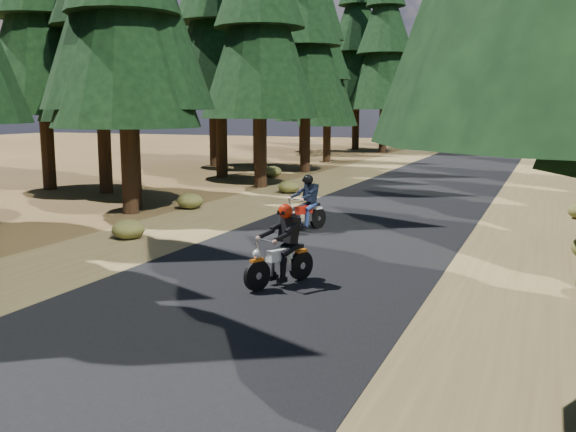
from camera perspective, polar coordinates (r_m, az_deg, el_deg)
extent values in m
plane|color=#413217|center=(11.81, -2.80, -6.39)|extent=(120.00, 120.00, 0.00)
cube|color=black|center=(16.34, 4.69, -1.91)|extent=(6.00, 100.00, 0.01)
cube|color=brown|center=(18.25, -9.20, -0.81)|extent=(3.20, 100.00, 0.01)
cube|color=brown|center=(15.60, 21.01, -3.08)|extent=(3.20, 100.00, 0.01)
cylinder|color=black|center=(20.43, -14.07, 7.66)|extent=(0.51, 0.51, 5.34)
cone|color=black|center=(20.61, -14.46, 16.97)|extent=(4.54, 4.54, 6.68)
cylinder|color=black|center=(21.32, -13.84, 9.19)|extent=(0.56, 0.56, 6.43)
cylinder|color=black|center=(25.76, -16.10, 8.14)|extent=(0.52, 0.52, 5.56)
cone|color=black|center=(25.94, -16.46, 15.83)|extent=(4.73, 4.73, 6.95)
cylinder|color=black|center=(26.64, -2.49, 8.70)|extent=(0.53, 0.53, 5.72)
cone|color=black|center=(26.82, -2.54, 16.36)|extent=(4.86, 4.86, 7.15)
cylinder|color=black|center=(30.80, -5.97, 9.37)|extent=(0.55, 0.55, 6.37)
cone|color=black|center=(31.05, -6.10, 16.73)|extent=(5.41, 5.41, 7.96)
cylinder|color=black|center=(33.21, 1.54, 8.80)|extent=(0.53, 0.53, 5.64)
cone|color=black|center=(33.36, 1.57, 14.86)|extent=(4.79, 4.79, 7.05)
cylinder|color=black|center=(36.99, -2.74, 8.71)|extent=(0.52, 0.52, 5.45)
cone|color=black|center=(37.10, -2.78, 13.98)|extent=(4.63, 4.63, 6.81)
cone|color=black|center=(37.38, -2.82, 17.72)|extent=(3.54, 3.54, 4.90)
cylinder|color=black|center=(39.90, 3.49, 8.03)|extent=(0.48, 0.48, 4.42)
cone|color=black|center=(39.93, 3.53, 11.99)|extent=(3.76, 3.76, 5.52)
cone|color=black|center=(40.06, 3.56, 14.83)|extent=(2.87, 2.87, 3.98)
cone|color=black|center=(40.30, 3.59, 17.65)|extent=(1.99, 1.99, 3.31)
cylinder|color=black|center=(46.15, 1.30, 8.44)|extent=(0.49, 0.49, 4.75)
cone|color=black|center=(46.19, 1.32, 12.13)|extent=(4.04, 4.04, 5.93)
cone|color=black|center=(46.34, 1.33, 14.76)|extent=(3.09, 3.09, 4.27)
cone|color=black|center=(46.58, 1.34, 17.38)|extent=(2.14, 2.14, 3.56)
cylinder|color=black|center=(27.68, -20.74, 8.42)|extent=(0.54, 0.54, 6.00)
cone|color=black|center=(27.90, -21.20, 16.13)|extent=(5.10, 5.10, 7.50)
cylinder|color=black|center=(36.88, -6.61, 9.40)|extent=(0.56, 0.56, 6.40)
cone|color=black|center=(37.09, -6.74, 15.59)|extent=(5.44, 5.44, 8.00)
cylinder|color=black|center=(48.73, 8.47, 9.37)|extent=(0.56, 0.56, 6.40)
cone|color=black|center=(48.89, 8.59, 14.06)|extent=(5.44, 5.44, 8.00)
cone|color=black|center=(49.21, 8.67, 17.41)|extent=(4.16, 4.16, 5.76)
cylinder|color=black|center=(52.41, 6.06, 9.64)|extent=(0.57, 0.57, 6.80)
cone|color=black|center=(52.60, 6.14, 14.28)|extent=(5.78, 5.78, 8.50)
cone|color=black|center=(52.95, 6.20, 17.58)|extent=(4.42, 4.42, 6.12)
cylinder|color=black|center=(54.00, 13.16, 9.02)|extent=(0.54, 0.54, 6.00)
cone|color=black|center=(54.11, 13.32, 12.99)|extent=(5.10, 5.10, 7.50)
cone|color=black|center=(54.35, 13.43, 15.83)|extent=(3.90, 3.90, 5.40)
cylinder|color=black|center=(53.27, 21.79, 8.81)|extent=(0.56, 0.56, 6.40)
cone|color=black|center=(53.42, 22.06, 13.09)|extent=(5.44, 5.44, 8.00)
cone|color=black|center=(53.71, 22.26, 16.15)|extent=(4.16, 4.16, 5.76)
cylinder|color=black|center=(56.47, 17.74, 9.24)|extent=(0.57, 0.57, 6.80)
cone|color=black|center=(56.65, 17.97, 13.53)|extent=(5.78, 5.78, 8.50)
cone|color=black|center=(56.97, 18.13, 16.60)|extent=(4.42, 4.42, 6.12)
cylinder|color=black|center=(49.59, 1.35, 9.01)|extent=(0.52, 0.52, 5.60)
cone|color=black|center=(49.69, 1.37, 13.05)|extent=(4.76, 4.76, 7.00)
cone|color=black|center=(49.91, 1.38, 15.94)|extent=(3.64, 3.64, 5.04)
ellipsoid|color=#474C1E|center=(24.86, 0.03, 2.59)|extent=(0.80, 0.80, 0.48)
ellipsoid|color=#474C1E|center=(30.63, -1.43, 3.96)|extent=(0.91, 0.91, 0.55)
ellipsoid|color=#474C1E|center=(16.57, -14.01, -1.16)|extent=(0.82, 0.82, 0.49)
ellipsoid|color=#474C1E|center=(21.18, -8.70, 1.32)|extent=(0.85, 0.85, 0.51)
cube|color=black|center=(11.69, -0.74, -1.37)|extent=(0.39, 0.33, 0.49)
sphere|color=#AB1A06|center=(11.63, -0.75, 0.36)|extent=(0.36, 0.36, 0.27)
cube|color=black|center=(16.94, 1.46, 2.02)|extent=(0.39, 0.32, 0.49)
sphere|color=black|center=(16.90, 1.47, 3.22)|extent=(0.35, 0.35, 0.27)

